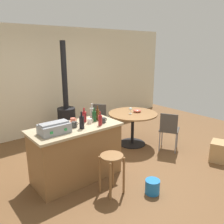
% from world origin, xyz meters
% --- Properties ---
extents(ground_plane, '(8.80, 8.80, 0.00)m').
position_xyz_m(ground_plane, '(0.00, 0.00, 0.00)').
color(ground_plane, brown).
extents(back_wall, '(8.00, 0.10, 2.70)m').
position_xyz_m(back_wall, '(0.00, 2.36, 1.35)').
color(back_wall, beige).
rests_on(back_wall, ground_plane).
extents(kitchen_island, '(1.51, 0.72, 0.93)m').
position_xyz_m(kitchen_island, '(-0.78, -0.13, 0.47)').
color(kitchen_island, olive).
rests_on(kitchen_island, ground_plane).
extents(wooden_stool, '(0.35, 0.35, 0.63)m').
position_xyz_m(wooden_stool, '(-0.59, -0.84, 0.47)').
color(wooden_stool, olive).
rests_on(wooden_stool, ground_plane).
extents(dining_table, '(1.10, 1.10, 0.75)m').
position_xyz_m(dining_table, '(0.97, 0.31, 0.58)').
color(dining_table, black).
rests_on(dining_table, ground_plane).
extents(folding_chair_near, '(0.55, 0.55, 0.86)m').
position_xyz_m(folding_chair_near, '(1.32, -0.44, 0.51)').
color(folding_chair_near, '#47423D').
rests_on(folding_chair_near, ground_plane).
extents(folding_chair_far, '(0.56, 0.56, 0.86)m').
position_xyz_m(folding_chair_far, '(0.51, 1.03, 0.51)').
color(folding_chair_far, '#47423D').
rests_on(folding_chair_far, ground_plane).
extents(wood_stove, '(0.44, 0.45, 2.34)m').
position_xyz_m(wood_stove, '(0.05, 1.72, 0.56)').
color(wood_stove, black).
rests_on(wood_stove, ground_plane).
extents(toolbox, '(0.45, 0.29, 0.17)m').
position_xyz_m(toolbox, '(-1.18, -0.19, 1.01)').
color(toolbox, gray).
rests_on(toolbox, kitchen_island).
extents(bottle_0, '(0.08, 0.08, 0.25)m').
position_xyz_m(bottle_0, '(-0.53, -0.01, 1.03)').
color(bottle_0, maroon).
rests_on(bottle_0, kitchen_island).
extents(bottle_1, '(0.08, 0.08, 0.29)m').
position_xyz_m(bottle_1, '(-0.34, 0.02, 1.05)').
color(bottle_1, '#B7B2AD').
rests_on(bottle_1, kitchen_island).
extents(bottle_2, '(0.07, 0.07, 0.23)m').
position_xyz_m(bottle_2, '(-0.42, -0.33, 1.02)').
color(bottle_2, maroon).
rests_on(bottle_2, kitchen_island).
extents(bottle_3, '(0.07, 0.07, 0.24)m').
position_xyz_m(bottle_3, '(-0.37, -0.08, 1.03)').
color(bottle_3, '#194C23').
rests_on(bottle_3, kitchen_island).
extents(bottle_4, '(0.06, 0.06, 0.26)m').
position_xyz_m(bottle_4, '(-0.28, -0.07, 1.03)').
color(bottle_4, '#603314').
rests_on(bottle_4, kitchen_island).
extents(bottle_5, '(0.08, 0.08, 0.28)m').
position_xyz_m(bottle_5, '(-0.74, -0.27, 1.04)').
color(bottle_5, black).
rests_on(bottle_5, kitchen_island).
extents(cup_0, '(0.12, 0.08, 0.09)m').
position_xyz_m(cup_0, '(-0.30, -0.26, 0.98)').
color(cup_0, '#383838').
rests_on(cup_0, kitchen_island).
extents(cup_1, '(0.11, 0.08, 0.09)m').
position_xyz_m(cup_1, '(-0.50, -0.14, 0.98)').
color(cup_1, white).
rests_on(cup_1, kitchen_island).
extents(cup_2, '(0.12, 0.09, 0.10)m').
position_xyz_m(cup_2, '(-0.73, 0.02, 0.98)').
color(cup_2, '#DB6651').
rests_on(cup_2, kitchen_island).
extents(cup_3, '(0.12, 0.09, 0.09)m').
position_xyz_m(cup_3, '(-0.81, -0.15, 0.98)').
color(cup_3, '#383838').
rests_on(cup_3, kitchen_island).
extents(wine_glass, '(0.07, 0.07, 0.14)m').
position_xyz_m(wine_glass, '(0.89, 0.31, 0.86)').
color(wine_glass, silver).
rests_on(wine_glass, dining_table).
extents(serving_bowl, '(0.18, 0.18, 0.07)m').
position_xyz_m(serving_bowl, '(1.10, 0.30, 0.79)').
color(serving_bowl, '#DB6651').
rests_on(serving_bowl, dining_table).
extents(cardboard_box, '(0.44, 0.39, 0.39)m').
position_xyz_m(cardboard_box, '(1.72, -1.37, 0.20)').
color(cardboard_box, tan).
rests_on(cardboard_box, ground_plane).
extents(plastic_bucket, '(0.23, 0.23, 0.22)m').
position_xyz_m(plastic_bucket, '(-0.12, -1.26, 0.11)').
color(plastic_bucket, blue).
rests_on(plastic_bucket, ground_plane).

